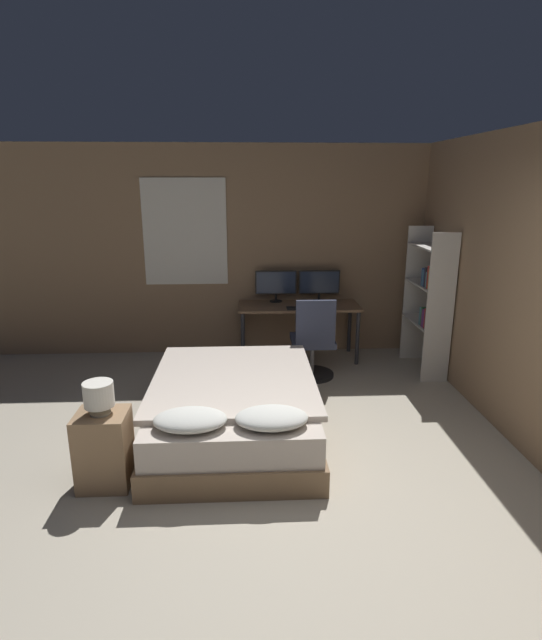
{
  "coord_description": "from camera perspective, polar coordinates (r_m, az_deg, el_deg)",
  "views": [
    {
      "loc": [
        -0.38,
        -2.81,
        2.25
      ],
      "look_at": [
        -0.11,
        2.53,
        0.75
      ],
      "focal_mm": 28.0,
      "sensor_mm": 36.0,
      "label": 1
    }
  ],
  "objects": [
    {
      "name": "ground_plane",
      "position": [
        3.62,
        4.14,
        -22.82
      ],
      "size": [
        20.0,
        20.0,
        0.0
      ],
      "primitive_type": "plane",
      "color": "#B2A893"
    },
    {
      "name": "bedside_lamp",
      "position": [
        3.89,
        -19.1,
        -8.09
      ],
      "size": [
        0.22,
        0.22,
        0.25
      ],
      "color": "gray",
      "rests_on": "nightstand"
    },
    {
      "name": "nightstand",
      "position": [
        4.09,
        -18.53,
        -13.83
      ],
      "size": [
        0.38,
        0.34,
        0.59
      ],
      "color": "#997551",
      "rests_on": "ground_plane"
    },
    {
      "name": "office_chair",
      "position": [
        5.82,
        4.84,
        -2.92
      ],
      "size": [
        0.52,
        0.52,
        0.98
      ],
      "color": "black",
      "rests_on": "ground_plane"
    },
    {
      "name": "bookshelf",
      "position": [
        6.13,
        17.79,
        2.67
      ],
      "size": [
        0.31,
        0.83,
        1.71
      ],
      "color": "beige",
      "rests_on": "ground_plane"
    },
    {
      "name": "wall_back",
      "position": [
        6.58,
        0.34,
        7.83
      ],
      "size": [
        12.0,
        0.08,
        2.7
      ],
      "color": "#8E7051",
      "rests_on": "ground_plane"
    },
    {
      "name": "desk",
      "position": [
        6.38,
        3.19,
        0.96
      ],
      "size": [
        1.53,
        0.6,
        0.72
      ],
      "color": "#846042",
      "rests_on": "ground_plane"
    },
    {
      "name": "monitor_right",
      "position": [
        6.54,
        5.55,
        4.18
      ],
      "size": [
        0.53,
        0.16,
        0.41
      ],
      "color": "black",
      "rests_on": "desk"
    },
    {
      "name": "computer_mouse",
      "position": [
        6.2,
        5.79,
        1.48
      ],
      "size": [
        0.07,
        0.05,
        0.04
      ],
      "color": "black",
      "rests_on": "desk"
    },
    {
      "name": "bed",
      "position": [
        4.58,
        -4.25,
        -10.04
      ],
      "size": [
        1.46,
        2.02,
        0.6
      ],
      "color": "#846647",
      "rests_on": "ground_plane"
    },
    {
      "name": "monitor_left",
      "position": [
        6.48,
        0.55,
        4.15
      ],
      "size": [
        0.53,
        0.16,
        0.41
      ],
      "color": "black",
      "rests_on": "desk"
    },
    {
      "name": "keyboard",
      "position": [
        6.17,
        3.39,
        1.38
      ],
      "size": [
        0.34,
        0.13,
        0.02
      ],
      "color": "black",
      "rests_on": "desk"
    },
    {
      "name": "wall_side_right",
      "position": [
        4.99,
        25.43,
        3.76
      ],
      "size": [
        0.06,
        12.0,
        2.7
      ],
      "color": "#8E7051",
      "rests_on": "ground_plane"
    }
  ]
}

